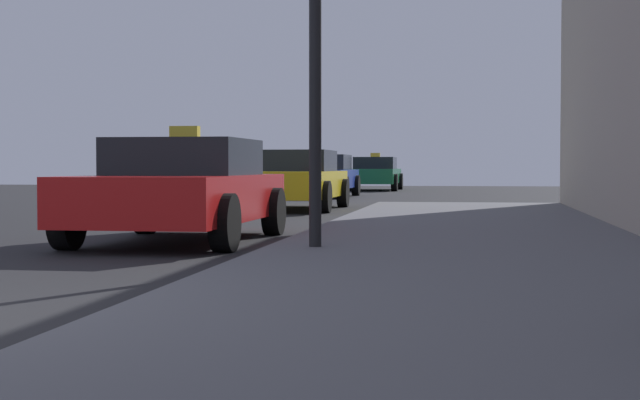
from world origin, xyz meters
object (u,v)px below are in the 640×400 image
object	(u,v)px
car_yellow	(293,179)
car_blue	(321,175)
car_green	(375,173)
car_red	(181,189)

from	to	relation	value
car_yellow	car_blue	xyz separation A→B (m)	(-0.68, 8.28, -0.00)
car_blue	car_green	xyz separation A→B (m)	(0.81, 8.18, -0.00)
car_blue	car_green	distance (m)	8.22
car_yellow	car_green	size ratio (longest dim) A/B	1.03
car_yellow	car_blue	bearing A→B (deg)	-85.30
car_blue	car_green	size ratio (longest dim) A/B	1.03
car_red	car_blue	world-z (taller)	car_red
car_green	car_blue	bearing A→B (deg)	84.31
car_green	car_yellow	bearing A→B (deg)	89.54
car_red	car_blue	size ratio (longest dim) A/B	0.93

